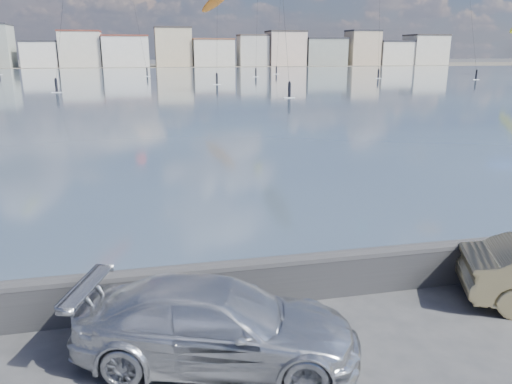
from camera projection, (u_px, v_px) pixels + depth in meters
ground at (251, 383)px, 8.43m from camera, size 700.00×700.00×0.00m
bay_water at (149, 81)px, 94.30m from camera, size 500.00×177.00×0.00m
far_shore_strip at (144, 66)px, 196.13m from camera, size 500.00×60.00×0.00m
seawall at (224, 282)px, 10.80m from camera, size 400.00×0.36×1.08m
far_buildings at (147, 50)px, 181.64m from camera, size 240.79×13.26×14.60m
car_silver at (217, 324)px, 8.87m from camera, size 5.47×3.56×1.47m
kitesurfer_8 at (217, 1)px, 92.20m from camera, size 6.99×17.24×17.24m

